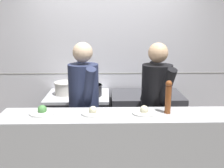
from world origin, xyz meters
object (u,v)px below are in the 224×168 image
(oven_range, at_px, (79,125))
(plated_dish_dessert, at_px, (144,111))
(plated_dish_main, at_px, (42,111))
(chef_sous, at_px, (156,107))
(pepper_mill, at_px, (168,96))
(plated_dish_appetiser, at_px, (93,112))
(chef_head_cook, at_px, (84,107))
(stock_pot, at_px, (65,88))
(sauce_pot, at_px, (91,90))

(oven_range, height_order, plated_dish_dessert, plated_dish_dessert)
(plated_dish_main, height_order, chef_sous, chef_sous)
(pepper_mill, bearing_deg, chef_sous, 93.41)
(plated_dish_appetiser, distance_m, chef_head_cook, 0.51)
(plated_dish_main, distance_m, pepper_mill, 1.26)
(chef_head_cook, relative_size, chef_sous, 1.00)
(pepper_mill, bearing_deg, plated_dish_main, 179.14)
(plated_dish_main, bearing_deg, chef_head_cook, 50.47)
(plated_dish_main, xyz_separation_m, chef_sous, (1.22, 0.44, -0.12))
(plated_dish_main, distance_m, plated_dish_appetiser, 0.51)
(chef_head_cook, bearing_deg, stock_pot, 95.24)
(stock_pot, xyz_separation_m, chef_sous, (1.16, -0.71, -0.06))
(plated_dish_appetiser, bearing_deg, plated_dish_main, 177.40)
(oven_range, distance_m, stock_pot, 0.58)
(sauce_pot, xyz_separation_m, plated_dish_appetiser, (0.08, -1.10, 0.07))
(plated_dish_dessert, relative_size, chef_head_cook, 0.14)
(plated_dish_main, bearing_deg, plated_dish_dessert, -1.27)
(chef_sous, bearing_deg, oven_range, 128.77)
(stock_pot, relative_size, chef_sous, 0.18)
(stock_pot, relative_size, sauce_pot, 1.00)
(plated_dish_dessert, bearing_deg, sauce_pot, 118.16)
(sauce_pot, distance_m, plated_dish_appetiser, 1.10)
(sauce_pot, bearing_deg, chef_head_cook, -94.67)
(sauce_pot, xyz_separation_m, plated_dish_main, (-0.43, -1.07, 0.07))
(oven_range, xyz_separation_m, chef_sous, (0.99, -0.68, 0.49))
(stock_pot, distance_m, pepper_mill, 1.68)
(oven_range, bearing_deg, plated_dish_appetiser, -76.53)
(plated_dish_dessert, distance_m, pepper_mill, 0.28)
(chef_head_cook, bearing_deg, plated_dish_dessert, -56.46)
(plated_dish_appetiser, bearing_deg, stock_pot, 111.04)
(pepper_mill, xyz_separation_m, chef_head_cook, (-0.87, 0.47, -0.27))
(sauce_pot, relative_size, chef_sous, 0.18)
(sauce_pot, bearing_deg, plated_dish_appetiser, -85.88)
(stock_pot, distance_m, sauce_pot, 0.38)
(plated_dish_appetiser, xyz_separation_m, chef_sous, (0.71, 0.46, -0.12))
(plated_dish_main, xyz_separation_m, pepper_mill, (1.25, -0.02, 0.15))
(plated_dish_dessert, distance_m, chef_head_cook, 0.80)
(plated_dish_appetiser, height_order, pepper_mill, pepper_mill)
(oven_range, xyz_separation_m, chef_head_cook, (0.14, -0.66, 0.49))
(oven_range, relative_size, plated_dish_appetiser, 3.95)
(sauce_pot, bearing_deg, plated_dish_main, -111.65)
(chef_head_cook, bearing_deg, chef_sous, -20.84)
(plated_dish_main, height_order, chef_head_cook, chef_head_cook)
(chef_sous, bearing_deg, pepper_mill, -103.35)
(plated_dish_dessert, xyz_separation_m, chef_sous, (0.21, 0.46, -0.12))
(stock_pot, height_order, plated_dish_dessert, plated_dish_dessert)
(stock_pot, height_order, pepper_mill, pepper_mill)
(plated_dish_appetiser, height_order, plated_dish_dessert, plated_dish_dessert)
(pepper_mill, xyz_separation_m, chef_sous, (-0.03, 0.46, -0.27))
(oven_range, relative_size, plated_dish_main, 3.54)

